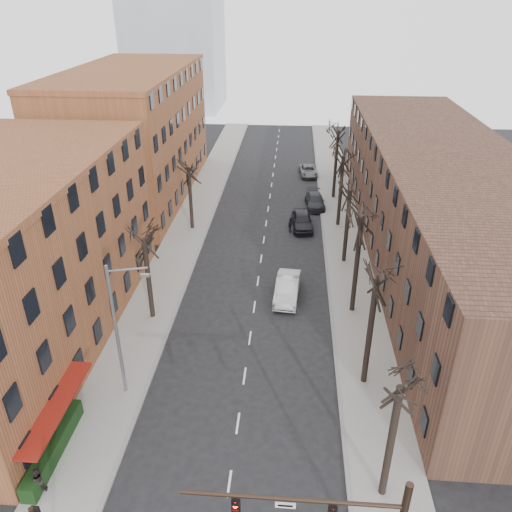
# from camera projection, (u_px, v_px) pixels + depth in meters

# --- Properties ---
(sidewalk_left) EXTENTS (4.00, 90.00, 0.15)m
(sidewalk_left) POSITION_uv_depth(u_px,v_px,m) (191.00, 224.00, 52.98)
(sidewalk_left) COLOR gray
(sidewalk_left) RESTS_ON ground
(sidewalk_right) EXTENTS (4.00, 90.00, 0.15)m
(sidewalk_right) POSITION_uv_depth(u_px,v_px,m) (342.00, 229.00, 51.91)
(sidewalk_right) COLOR gray
(sidewalk_right) RESTS_ON ground
(building_left_near) EXTENTS (12.00, 26.00, 12.00)m
(building_left_near) POSITION_uv_depth(u_px,v_px,m) (9.00, 263.00, 33.14)
(building_left_near) COLOR brown
(building_left_near) RESTS_ON ground
(building_left_far) EXTENTS (12.00, 28.00, 14.00)m
(building_left_far) POSITION_uv_depth(u_px,v_px,m) (134.00, 136.00, 58.17)
(building_left_far) COLOR brown
(building_left_far) RESTS_ON ground
(building_right) EXTENTS (12.00, 50.00, 10.00)m
(building_right) POSITION_uv_depth(u_px,v_px,m) (441.00, 206.00, 44.65)
(building_right) COLOR #503225
(building_right) RESTS_ON ground
(awning_left) EXTENTS (1.20, 7.00, 0.15)m
(awning_left) POSITION_uv_depth(u_px,v_px,m) (65.00, 441.00, 27.61)
(awning_left) COLOR maroon
(awning_left) RESTS_ON ground
(hedge) EXTENTS (0.80, 6.00, 1.00)m
(hedge) POSITION_uv_depth(u_px,v_px,m) (54.00, 447.00, 26.43)
(hedge) COLOR black
(hedge) RESTS_ON sidewalk_left
(tree_right_a) EXTENTS (5.20, 5.20, 10.00)m
(tree_right_a) POSITION_uv_depth(u_px,v_px,m) (381.00, 494.00, 24.71)
(tree_right_a) COLOR black
(tree_right_a) RESTS_ON ground
(tree_right_b) EXTENTS (5.20, 5.20, 10.80)m
(tree_right_b) POSITION_uv_depth(u_px,v_px,m) (363.00, 382.00, 31.75)
(tree_right_b) COLOR black
(tree_right_b) RESTS_ON ground
(tree_right_c) EXTENTS (5.20, 5.20, 11.60)m
(tree_right_c) POSITION_uv_depth(u_px,v_px,m) (352.00, 311.00, 38.78)
(tree_right_c) COLOR black
(tree_right_c) RESTS_ON ground
(tree_right_d) EXTENTS (5.20, 5.20, 10.00)m
(tree_right_d) POSITION_uv_depth(u_px,v_px,m) (344.00, 262.00, 45.82)
(tree_right_d) COLOR black
(tree_right_d) RESTS_ON ground
(tree_right_e) EXTENTS (5.20, 5.20, 10.80)m
(tree_right_e) POSITION_uv_depth(u_px,v_px,m) (338.00, 226.00, 52.85)
(tree_right_e) COLOR black
(tree_right_e) RESTS_ON ground
(tree_right_f) EXTENTS (5.20, 5.20, 11.60)m
(tree_right_f) POSITION_uv_depth(u_px,v_px,m) (333.00, 198.00, 59.89)
(tree_right_f) COLOR black
(tree_right_f) RESTS_ON ground
(tree_left_a) EXTENTS (5.20, 5.20, 9.50)m
(tree_left_a) POSITION_uv_depth(u_px,v_px,m) (153.00, 317.00, 38.04)
(tree_left_a) COLOR black
(tree_left_a) RESTS_ON ground
(tree_left_b) EXTENTS (5.20, 5.20, 9.50)m
(tree_left_b) POSITION_uv_depth(u_px,v_px,m) (193.00, 229.00, 52.11)
(tree_left_b) COLOR black
(tree_left_b) RESTS_ON ground
(streetlight) EXTENTS (2.45, 0.22, 9.03)m
(streetlight) POSITION_uv_depth(u_px,v_px,m) (118.00, 326.00, 28.61)
(streetlight) COLOR slate
(streetlight) RESTS_ON ground
(silver_sedan) EXTENTS (2.19, 5.33, 1.72)m
(silver_sedan) POSITION_uv_depth(u_px,v_px,m) (287.00, 288.00, 40.11)
(silver_sedan) COLOR #A7A9AE
(silver_sedan) RESTS_ON ground
(parked_car_near) EXTENTS (2.47, 5.22, 1.72)m
(parked_car_near) POSITION_uv_depth(u_px,v_px,m) (302.00, 220.00, 51.95)
(parked_car_near) COLOR black
(parked_car_near) RESTS_ON ground
(parked_car_mid) EXTENTS (2.43, 5.13, 1.45)m
(parked_car_mid) POSITION_uv_depth(u_px,v_px,m) (315.00, 201.00, 57.15)
(parked_car_mid) COLOR #22232A
(parked_car_mid) RESTS_ON ground
(parked_car_far) EXTENTS (2.65, 4.93, 1.31)m
(parked_car_far) POSITION_uv_depth(u_px,v_px,m) (308.00, 171.00, 66.84)
(parked_car_far) COLOR slate
(parked_car_far) RESTS_ON ground
(pedestrian_b) EXTENTS (0.92, 0.89, 1.50)m
(pedestrian_b) POSITION_uv_depth(u_px,v_px,m) (37.00, 481.00, 24.34)
(pedestrian_b) COLOR black
(pedestrian_b) RESTS_ON sidewalk_left
(pedestrian_crossing) EXTENTS (0.72, 1.00, 1.58)m
(pedestrian_crossing) POSITION_uv_depth(u_px,v_px,m) (290.00, 225.00, 51.12)
(pedestrian_crossing) COLOR black
(pedestrian_crossing) RESTS_ON ground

